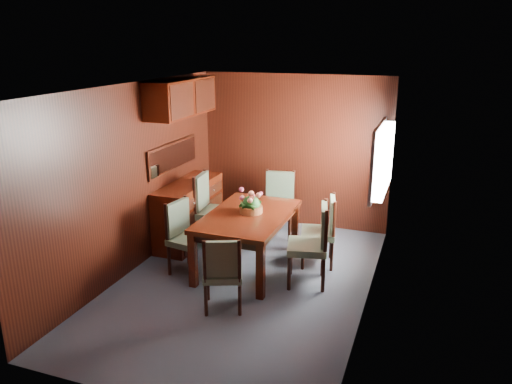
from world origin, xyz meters
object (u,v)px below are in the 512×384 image
at_px(dining_table, 248,221).
at_px(flower_centerpiece, 251,201).
at_px(chair_left_near, 185,233).
at_px(chair_head, 223,270).
at_px(chair_right_near, 314,240).
at_px(sideboard, 189,212).

distance_m(dining_table, flower_centerpiece, 0.27).
distance_m(chair_left_near, chair_head, 1.13).
distance_m(chair_left_near, chair_right_near, 1.65).
bearing_deg(dining_table, chair_head, -83.20).
relative_size(chair_right_near, chair_head, 1.16).
height_order(sideboard, chair_right_near, chair_right_near).
height_order(dining_table, chair_head, chair_head).
bearing_deg(chair_right_near, chair_left_near, 84.90).
bearing_deg(flower_centerpiece, chair_right_near, -13.29).
distance_m(chair_head, flower_centerpiece, 1.26).
xyz_separation_m(sideboard, chair_head, (1.28, -1.69, 0.05)).
height_order(dining_table, chair_left_near, chair_left_near).
bearing_deg(sideboard, dining_table, -25.69).
xyz_separation_m(chair_left_near, flower_centerpiece, (0.74, 0.45, 0.37)).
bearing_deg(dining_table, chair_left_near, -151.34).
height_order(dining_table, chair_right_near, chair_right_near).
bearing_deg(chair_left_near, chair_right_near, 108.24).
height_order(sideboard, chair_head, sideboard).
bearing_deg(chair_right_near, dining_table, 67.08).
distance_m(dining_table, chair_right_near, 0.93).
xyz_separation_m(chair_right_near, flower_centerpiece, (-0.89, 0.21, 0.33)).
xyz_separation_m(sideboard, chair_right_near, (2.06, -0.71, 0.13)).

